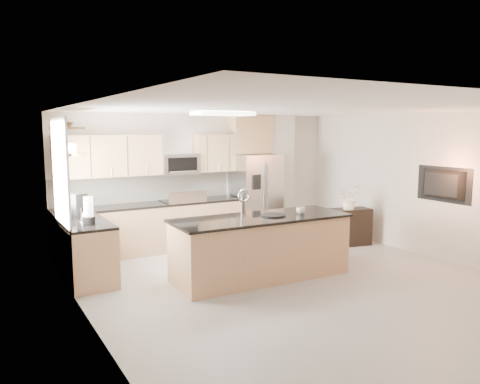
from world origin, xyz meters
TOP-DOWN VIEW (x-y plane):
  - floor at (0.00, 0.00)m, footprint 6.50×6.50m
  - ceiling at (0.00, 0.00)m, footprint 6.00×6.50m
  - wall_back at (0.00, 3.25)m, footprint 6.00×0.02m
  - wall_left at (-3.00, 0.00)m, footprint 0.02×6.50m
  - wall_right at (3.00, 0.00)m, footprint 0.02×6.50m
  - back_counter at (-1.23, 2.93)m, footprint 3.55×0.66m
  - left_counter at (-2.67, 1.85)m, footprint 0.66×1.50m
  - range at (-0.60, 2.92)m, footprint 0.76×0.64m
  - upper_cabinets at (-1.30, 3.09)m, footprint 3.50×0.33m
  - microwave at (-0.60, 3.04)m, footprint 0.76×0.40m
  - refrigerator at (1.06, 2.87)m, footprint 0.92×0.78m
  - partition_column at (1.82, 3.10)m, footprint 0.60×0.30m
  - window at (-2.98, 1.85)m, footprint 0.04×1.15m
  - shelf_lower at (-2.85, 1.95)m, footprint 0.30×1.20m
  - shelf_upper at (-2.85, 1.95)m, footprint 0.30×1.20m
  - ceiling_fixture at (-0.40, 1.60)m, footprint 1.00×0.50m
  - island at (-0.29, 0.58)m, footprint 2.83×1.11m
  - credenza at (2.31, 1.43)m, footprint 0.98×0.57m
  - cup at (0.38, 0.45)m, footprint 0.18×0.18m
  - platter at (-0.09, 0.54)m, footprint 0.52×0.52m
  - blender at (-2.67, 1.50)m, footprint 0.18×0.18m
  - kettle at (-2.62, 1.88)m, footprint 0.22×0.22m
  - coffee_maker at (-2.69, 2.16)m, footprint 0.28×0.31m
  - bowl at (-2.85, 2.12)m, footprint 0.43×0.43m
  - flower_vase at (2.27, 1.36)m, footprint 0.78×0.73m
  - television at (2.91, -0.20)m, footprint 0.14×1.08m

SIDE VIEW (x-z plane):
  - floor at x=0.00m, z-range 0.00..0.00m
  - credenza at x=2.31m, z-range 0.00..0.74m
  - left_counter at x=-2.67m, z-range 0.00..0.92m
  - back_counter at x=-1.23m, z-range -0.25..1.19m
  - range at x=-0.60m, z-range -0.10..1.04m
  - island at x=-0.29m, z-range -0.21..1.18m
  - refrigerator at x=1.06m, z-range 0.00..1.78m
  - platter at x=-0.09m, z-range 0.96..0.99m
  - cup at x=0.38m, z-range 0.96..1.08m
  - kettle at x=-2.62m, z-range 0.90..1.18m
  - flower_vase at x=2.27m, z-range 0.74..1.46m
  - blender at x=-2.67m, z-range 0.89..1.31m
  - coffee_maker at x=-2.69m, z-range 0.91..1.30m
  - wall_back at x=0.00m, z-range 0.00..2.60m
  - wall_left at x=-3.00m, z-range 0.00..2.60m
  - wall_right at x=3.00m, z-range 0.00..2.60m
  - partition_column at x=1.82m, z-range 0.00..2.60m
  - television at x=2.91m, z-range 1.04..1.66m
  - microwave at x=-0.60m, z-range 1.43..1.83m
  - window at x=-2.98m, z-range 0.83..2.47m
  - upper_cabinets at x=-1.30m, z-range 1.45..2.20m
  - shelf_lower at x=-2.85m, z-range 1.93..1.97m
  - shelf_upper at x=-2.85m, z-range 2.30..2.34m
  - bowl at x=-2.85m, z-range 2.34..2.44m
  - ceiling_fixture at x=-0.40m, z-range 2.53..2.59m
  - ceiling at x=0.00m, z-range 2.59..2.61m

